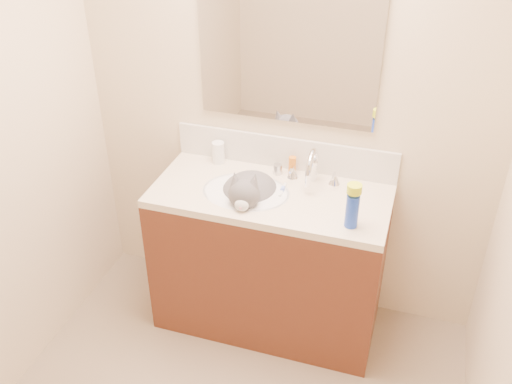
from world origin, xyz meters
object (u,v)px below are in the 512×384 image
Objects in this scene: cat at (249,195)px; spray_can at (352,211)px; vanity_cabinet at (269,262)px; pill_bottle at (218,153)px; faucet at (312,170)px; silver_jar at (278,169)px; amber_bottle at (292,165)px; basin at (246,203)px.

spray_can is (0.54, -0.15, 0.11)m from cat.
cat reaches higher than spray_can.
pill_bottle reaches higher than vanity_cabinet.
silver_jar is (-0.20, 0.05, -0.06)m from faucet.
spray_can is at bearing -25.34° from pill_bottle.
amber_bottle is (0.06, 0.21, 0.50)m from vanity_cabinet.
spray_can is (0.25, -0.30, -0.00)m from faucet.
cat is at bearing -151.79° from faucet.
pill_bottle is 0.34m from silver_jar.
cat is at bearing -125.39° from amber_bottle.
vanity_cabinet is at bearing 14.04° from basin.
amber_bottle is at bearing 0.62° from pill_bottle.
vanity_cabinet is at bearing -104.80° from amber_bottle.
vanity_cabinet is 12.24× the size of amber_bottle.
faucet reaches higher than amber_bottle.
spray_can reaches higher than amber_bottle.
pill_bottle is 0.41m from amber_bottle.
spray_can is (0.55, -0.14, 0.15)m from basin.
silver_jar is at bearing 94.66° from vanity_cabinet.
faucet reaches higher than silver_jar.
faucet is 2.86× the size of amber_bottle.
cat is (0.01, 0.01, 0.04)m from basin.
basin is 4.59× the size of amber_bottle.
amber_bottle reaches higher than vanity_cabinet.
faucet is (0.30, 0.17, 0.16)m from basin.
pill_bottle reaches higher than amber_bottle.
vanity_cabinet is 4.29× the size of faucet.
amber_bottle is (0.41, 0.00, -0.01)m from pill_bottle.
basin is 0.38m from faucet.
vanity_cabinet is at bearing 1.16° from cat.
vanity_cabinet is 2.76× the size of cat.
silver_jar is (-0.02, 0.19, 0.48)m from vanity_cabinet.
faucet is 1.70× the size of spray_can.
basin is at bearing 166.26° from spray_can.
spray_can is at bearing -50.09° from faucet.
faucet reaches higher than spray_can.
vanity_cabinet is 7.29× the size of spray_can.
basin is 0.26m from silver_jar.
vanity_cabinet is at bearing -85.34° from silver_jar.
pill_bottle is at bearing 149.67° from vanity_cabinet.
spray_can reaches higher than pill_bottle.
faucet reaches higher than pill_bottle.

